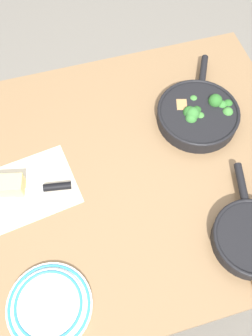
{
  "coord_description": "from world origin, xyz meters",
  "views": [
    {
      "loc": [
        0.16,
        0.55,
        1.79
      ],
      "look_at": [
        0.0,
        0.0,
        0.76
      ],
      "focal_mm": 40.0,
      "sensor_mm": 36.0,
      "label": 1
    }
  ],
  "objects_px": {
    "cheese_block": "(9,186)",
    "dinner_plate_stack": "(49,305)",
    "skillet_eggs": "(252,238)",
    "skillet_broccoli": "(198,114)",
    "grater_knife": "(45,189)"
  },
  "relations": [
    {
      "from": "grater_knife",
      "to": "cheese_block",
      "type": "bearing_deg",
      "value": -8.25
    },
    {
      "from": "skillet_broccoli",
      "to": "skillet_eggs",
      "type": "bearing_deg",
      "value": -154.76
    },
    {
      "from": "cheese_block",
      "to": "dinner_plate_stack",
      "type": "distance_m",
      "value": 0.38
    },
    {
      "from": "skillet_eggs",
      "to": "dinner_plate_stack",
      "type": "xyz_separation_m",
      "value": [
        0.59,
        0.02,
        -0.01
      ]
    },
    {
      "from": "skillet_eggs",
      "to": "cheese_block",
      "type": "xyz_separation_m",
      "value": [
        0.64,
        -0.35,
        0.0
      ]
    },
    {
      "from": "skillet_eggs",
      "to": "grater_knife",
      "type": "relative_size",
      "value": 1.53
    },
    {
      "from": "skillet_eggs",
      "to": "dinner_plate_stack",
      "type": "relative_size",
      "value": 1.53
    },
    {
      "from": "skillet_broccoli",
      "to": "cheese_block",
      "type": "relative_size",
      "value": 3.79
    },
    {
      "from": "skillet_broccoli",
      "to": "grater_knife",
      "type": "xyz_separation_m",
      "value": [
        0.55,
        0.13,
        -0.02
      ]
    },
    {
      "from": "skillet_broccoli",
      "to": "cheese_block",
      "type": "xyz_separation_m",
      "value": [
        0.65,
        0.09,
        -0.0
      ]
    },
    {
      "from": "skillet_eggs",
      "to": "grater_knife",
      "type": "height_order",
      "value": "skillet_eggs"
    },
    {
      "from": "grater_knife",
      "to": "cheese_block",
      "type": "height_order",
      "value": "cheese_block"
    },
    {
      "from": "skillet_eggs",
      "to": "dinner_plate_stack",
      "type": "bearing_deg",
      "value": 105.66
    },
    {
      "from": "grater_knife",
      "to": "dinner_plate_stack",
      "type": "height_order",
      "value": "dinner_plate_stack"
    },
    {
      "from": "skillet_broccoli",
      "to": "dinner_plate_stack",
      "type": "xyz_separation_m",
      "value": [
        0.6,
        0.47,
        -0.02
      ]
    }
  ]
}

